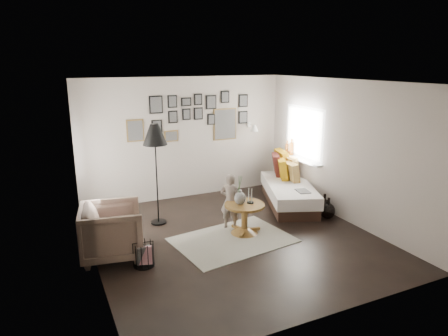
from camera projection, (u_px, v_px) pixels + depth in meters
name	position (u px, v px, depth m)	size (l,w,h in m)	color
ground	(234.00, 238.00, 6.78)	(4.80, 4.80, 0.00)	black
wall_back	(185.00, 139.00, 8.55)	(4.50, 4.50, 0.00)	#A79C92
wall_front	(332.00, 213.00, 4.34)	(4.50, 4.50, 0.00)	#A79C92
wall_left	(89.00, 181.00, 5.53)	(4.80, 4.80, 0.00)	#A79C92
wall_right	(343.00, 151.00, 7.36)	(4.80, 4.80, 0.00)	#A79C92
ceiling	(235.00, 82.00, 6.11)	(4.80, 4.80, 0.00)	white
door_left	(82.00, 176.00, 6.65)	(0.00, 2.14, 2.14)	white
window_right	(297.00, 156.00, 8.60)	(0.15, 1.32, 1.30)	white
gallery_wall	(197.00, 117.00, 8.53)	(2.74, 0.03, 1.08)	brown
wall_sconce	(254.00, 128.00, 8.90)	(0.18, 0.36, 0.16)	white
rug	(233.00, 240.00, 6.68)	(1.89, 1.32, 0.01)	white
pedestal_table	(244.00, 220.00, 6.88)	(0.69, 0.69, 0.54)	brown
vase	(240.00, 196.00, 6.75)	(0.20, 0.20, 0.49)	black
candles	(250.00, 196.00, 6.82)	(0.12, 0.12, 0.26)	black
daybed	(286.00, 189.00, 8.37)	(1.53, 2.17, 0.99)	black
magazine_on_daybed	(303.00, 191.00, 7.75)	(0.22, 0.30, 0.02)	black
armchair	(112.00, 231.00, 6.03)	(0.88, 0.91, 0.83)	brown
armchair_cushion	(113.00, 226.00, 6.07)	(0.37, 0.37, 0.09)	silver
floor_lamp	(155.00, 138.00, 6.99)	(0.43, 0.43, 1.85)	black
magazine_basket	(144.00, 254.00, 5.81)	(0.32, 0.32, 0.37)	black
demijohn_large	(324.00, 208.00, 7.66)	(0.30, 0.30, 0.46)	black
demijohn_small	(328.00, 211.00, 7.56)	(0.27, 0.27, 0.42)	black
child	(230.00, 202.00, 7.03)	(0.37, 0.24, 1.02)	#6E5F57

